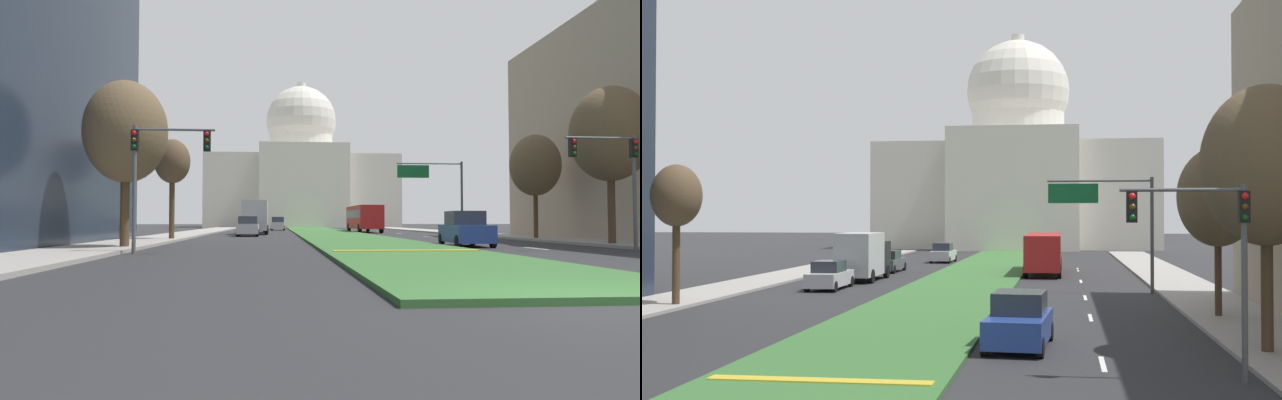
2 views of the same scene
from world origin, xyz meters
TOP-DOWN VIEW (x-y plane):
  - ground_plane at (0.00, 50.30)m, footprint 260.00×260.00m
  - grass_median at (0.00, 45.27)m, footprint 6.55×90.55m
  - median_curb_nose at (0.00, 12.87)m, footprint 5.89×0.50m
  - lane_dashes_right at (7.32, 39.69)m, footprint 0.16×42.87m
  - sidewalk_left at (-13.37, 40.24)m, footprint 4.00×90.55m
  - sidewalk_right at (13.37, 40.24)m, footprint 4.00×90.55m
  - capitol_building at (0.00, 99.81)m, footprint 36.77×23.73m
  - traffic_light_near_right at (10.03, 14.67)m, footprint 3.34×0.35m
  - overhead_guide_sign at (8.85, 37.73)m, footprint 5.89×0.20m
  - street_tree_right_near at (12.47, 18.82)m, footprint 4.04×4.04m
  - street_tree_left_mid at (-12.10, 28.50)m, footprint 2.38×2.38m
  - street_tree_right_mid at (12.66, 27.52)m, footprint 3.39×3.39m
  - sedan_lead_stopped at (4.73, 19.34)m, footprint 2.21×4.42m
  - sedan_midblock at (-7.51, 38.09)m, footprint 1.88×4.52m
  - sedan_distant at (-7.17, 52.23)m, footprint 1.94×4.40m
  - sedan_far_horizon at (-4.84, 64.64)m, footprint 1.99×4.28m
  - box_truck_delivery at (-7.10, 44.23)m, footprint 2.40×6.40m
  - city_bus at (4.73, 51.93)m, footprint 2.62×11.00m

SIDE VIEW (x-z plane):
  - ground_plane at x=0.00m, z-range 0.00..0.00m
  - lane_dashes_right at x=7.32m, z-range 0.00..0.01m
  - grass_median at x=0.00m, z-range 0.00..0.14m
  - sidewalk_left at x=-13.37m, z-range 0.00..0.15m
  - sidewalk_right at x=13.37m, z-range 0.00..0.15m
  - median_curb_nose at x=0.00m, z-range 0.14..0.18m
  - sedan_distant at x=-7.17m, z-range -0.05..1.60m
  - sedan_midblock at x=-7.51m, z-range -0.05..1.64m
  - sedan_far_horizon at x=-4.84m, z-range -0.06..1.73m
  - sedan_lead_stopped at x=4.73m, z-range -0.07..1.78m
  - box_truck_delivery at x=-7.10m, z-range 0.08..3.28m
  - city_bus at x=4.73m, z-range 0.29..3.24m
  - traffic_light_near_right at x=10.03m, z-range 1.20..6.40m
  - overhead_guide_sign at x=8.85m, z-range 1.41..7.91m
  - street_tree_right_mid at x=12.66m, z-range 1.50..8.78m
  - street_tree_left_mid at x=-12.10m, z-range 1.81..8.61m
  - street_tree_right_near at x=12.47m, z-range 1.68..10.16m
  - capitol_building at x=0.00m, z-range -4.33..24.94m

